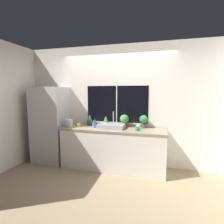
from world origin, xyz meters
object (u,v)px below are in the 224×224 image
Objects in this scene: potted_plant_far_left at (90,120)px; soap_bottle at (95,124)px; sink at (111,126)px; potted_plant_far_right at (144,121)px; potted_plant_center_left at (106,120)px; kettle at (69,123)px; potted_plant_center_right at (124,120)px; mug_green at (137,129)px; refrigerator at (51,125)px; mug_yellow at (79,125)px; mug_white at (138,127)px; mug_blue at (94,124)px.

soap_bottle is (0.22, -0.25, -0.03)m from potted_plant_far_left.
potted_plant_far_left is (-0.58, 0.22, 0.07)m from sink.
potted_plant_far_right is (0.66, 0.22, 0.11)m from sink.
potted_plant_far_right reaches higher than soap_bottle.
kettle is at bearing -154.47° from potted_plant_center_left.
mug_green is at bearing -45.76° from potted_plant_center_right.
mug_green is at bearing -24.21° from potted_plant_center_left.
potted_plant_center_left is 0.84× the size of potted_plant_center_right.
refrigerator reaches higher than potted_plant_far_right.
kettle is (-0.55, -0.10, 0.00)m from soap_bottle.
mug_green is (0.57, -0.12, -0.00)m from sink.
sink is at bearing -21.15° from potted_plant_far_left.
potted_plant_far_right is at bearing 74.90° from mug_green.
potted_plant_far_left is at bearing 163.56° from mug_green.
mug_green is (0.93, -0.09, -0.04)m from soap_bottle.
kettle is at bearing -163.19° from potted_plant_center_right.
refrigerator is 1.49m from sink.
refrigerator is 2.07m from mug_green.
sink reaches higher than mug_yellow.
potted_plant_center_left is at bearing 25.06° from mug_yellow.
sink is 2.78× the size of soap_bottle.
potted_plant_center_right is (1.73, 0.18, 0.16)m from refrigerator.
potted_plant_center_right is at bearing 155.47° from mug_white.
potted_plant_far_right reaches higher than mug_white.
potted_plant_center_right is at bearing 16.81° from kettle.
mug_white is (1.00, -0.05, -0.00)m from mug_blue.
potted_plant_far_right is at bearing 13.81° from soap_bottle.
potted_plant_center_right is 1.00× the size of potted_plant_far_right.
kettle is (-1.58, -0.35, -0.07)m from potted_plant_far_right.
potted_plant_center_left reaches higher than kettle.
potted_plant_center_left is (0.40, 0.00, 0.01)m from potted_plant_far_left.
mug_blue is (-0.25, -0.10, -0.09)m from potted_plant_center_left.
mug_white is at bearing 7.65° from kettle.
potted_plant_center_left is (-0.18, 0.22, 0.09)m from sink.
potted_plant_center_right and potted_plant_far_right have the same top height.
sink is 0.62m from potted_plant_far_left.
potted_plant_far_left reaches higher than kettle.
mug_white is at bearing -7.43° from potted_plant_far_left.
refrigerator is at bearing -173.92° from potted_plant_center_right.
potted_plant_far_left is 0.49m from kettle.
sink is at bearing -172.61° from mug_white.
mug_white is 1.50m from kettle.
mug_blue is 1.00m from mug_white.
potted_plant_center_left is 0.83m from mug_green.
sink is 2.05× the size of potted_plant_center_right.
potted_plant_far_right is at bearing 0.00° from potted_plant_center_left.
mug_blue is at bearing -157.74° from potted_plant_center_left.
soap_bottle is 0.17m from mug_blue.
refrigerator is at bearing -175.10° from potted_plant_far_right.
soap_bottle is at bearing -64.40° from mug_blue.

